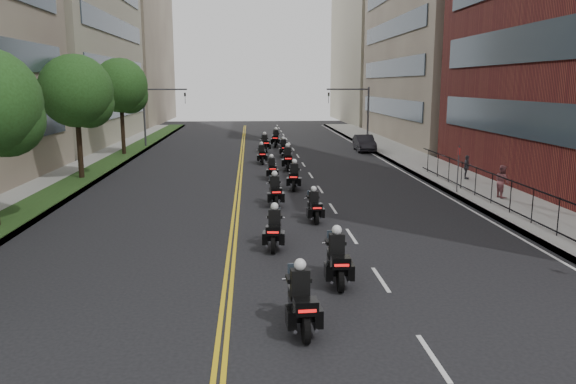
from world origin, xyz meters
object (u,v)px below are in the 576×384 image
parked_sedan (364,143)px  motorcycle_5 (294,177)px  motorcycle_4 (275,192)px  motorcycle_6 (272,169)px  motorcycle_2 (274,230)px  motorcycle_10 (265,144)px  motorcycle_3 (314,207)px  motorcycle_7 (288,159)px  motorcycle_1 (337,261)px  pedestrian_c (466,167)px  motorcycle_0 (301,302)px  motorcycle_9 (283,149)px  pedestrian_b (502,181)px  motorcycle_11 (276,139)px  motorcycle_8 (262,155)px

parked_sedan → motorcycle_5: bearing=-111.2°
motorcycle_4 → motorcycle_6: bearing=86.9°
motorcycle_2 → motorcycle_10: (0.46, 29.42, 0.04)m
motorcycle_3 → motorcycle_7: bearing=87.9°
motorcycle_1 → motorcycle_7: motorcycle_7 is taller
motorcycle_7 → pedestrian_c: bearing=-26.0°
motorcycle_0 → motorcycle_4: motorcycle_0 is taller
motorcycle_7 → motorcycle_3: bearing=-88.1°
motorcycle_0 → motorcycle_1: 3.44m
motorcycle_9 → pedestrian_b: pedestrian_b is taller
motorcycle_11 → parked_sedan: 8.69m
motorcycle_11 → parked_sedan: size_ratio=0.58×
motorcycle_1 → motorcycle_5: motorcycle_1 is taller
motorcycle_4 → motorcycle_8: size_ratio=1.05×
motorcycle_1 → motorcycle_6: (-1.22, 18.83, -0.07)m
motorcycle_2 → parked_sedan: bearing=78.2°
motorcycle_1 → motorcycle_6: 18.86m
motorcycle_2 → motorcycle_4: size_ratio=0.97×
motorcycle_7 → motorcycle_11: (-0.14, 14.59, 0.01)m
motorcycle_1 → pedestrian_c: (10.66, 17.25, 0.18)m
motorcycle_7 → motorcycle_10: bearing=98.3°
motorcycle_4 → pedestrian_c: size_ratio=1.60×
motorcycle_2 → motorcycle_10: size_ratio=0.94×
motorcycle_3 → motorcycle_11: bearing=87.8°
motorcycle_3 → motorcycle_5: bearing=89.3°
motorcycle_1 → motorcycle_8: size_ratio=1.07×
motorcycle_3 → motorcycle_6: size_ratio=0.97×
motorcycle_6 → pedestrian_b: size_ratio=1.27×
motorcycle_2 → motorcycle_4: (0.34, 7.20, 0.02)m
motorcycle_3 → parked_sedan: bearing=71.1°
motorcycle_0 → motorcycle_9: size_ratio=1.07×
motorcycle_11 → pedestrian_b: size_ratio=1.50×
motorcycle_0 → motorcycle_9: 33.16m
motorcycle_9 → motorcycle_1: bearing=-93.6°
motorcycle_2 → motorcycle_5: bearing=87.7°
pedestrian_c → motorcycle_4: bearing=138.7°
motorcycle_11 → pedestrian_c: 22.78m
motorcycle_0 → motorcycle_11: motorcycle_11 is taller
motorcycle_1 → motorcycle_6: motorcycle_1 is taller
pedestrian_c → motorcycle_0: bearing=170.7°
motorcycle_7 → parked_sedan: bearing=55.7°
motorcycle_11 → motorcycle_9: bearing=-81.3°
motorcycle_3 → motorcycle_7: size_ratio=0.83×
motorcycle_5 → motorcycle_11: size_ratio=0.92×
motorcycle_4 → motorcycle_1: bearing=-84.9°
motorcycle_8 → pedestrian_c: motorcycle_8 is taller
motorcycle_1 → motorcycle_2: (-1.71, 3.81, -0.04)m
motorcycle_1 → motorcycle_2: size_ratio=1.06×
motorcycle_3 → motorcycle_2: bearing=-118.3°
motorcycle_10 → motorcycle_11: size_ratio=0.95×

